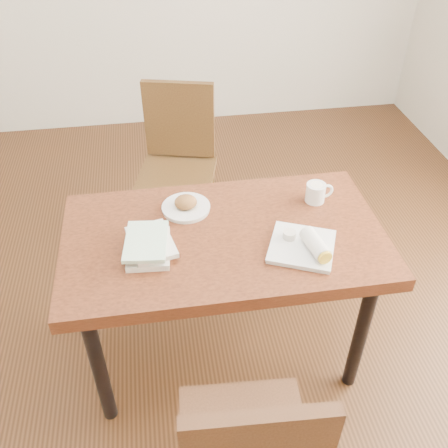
{
  "coord_description": "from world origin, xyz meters",
  "views": [
    {
      "loc": [
        -0.24,
        -1.52,
        2.05
      ],
      "look_at": [
        0.0,
        0.0,
        0.8
      ],
      "focal_mm": 40.0,
      "sensor_mm": 36.0,
      "label": 1
    }
  ],
  "objects": [
    {
      "name": "table",
      "position": [
        0.0,
        0.0,
        0.66
      ],
      "size": [
        1.3,
        0.74,
        0.75
      ],
      "color": "brown",
      "rests_on": "ground"
    },
    {
      "name": "chair_far",
      "position": [
        -0.12,
        0.95,
        0.55
      ],
      "size": [
        0.51,
        0.51,
        0.95
      ],
      "color": "#4C3515",
      "rests_on": "ground"
    },
    {
      "name": "room_walls",
      "position": [
        0.0,
        0.0,
        1.63
      ],
      "size": [
        4.02,
        5.02,
        2.8
      ],
      "color": "beige",
      "rests_on": "ground"
    },
    {
      "name": "book_stack",
      "position": [
        -0.3,
        -0.06,
        0.78
      ],
      "size": [
        0.21,
        0.27,
        0.06
      ],
      "color": "white",
      "rests_on": "table"
    },
    {
      "name": "ground",
      "position": [
        0.0,
        0.0,
        -0.01
      ],
      "size": [
        4.0,
        5.0,
        0.01
      ],
      "primitive_type": "cube",
      "color": "#472814",
      "rests_on": "ground"
    },
    {
      "name": "plate_scone",
      "position": [
        -0.14,
        0.18,
        0.77
      ],
      "size": [
        0.21,
        0.21,
        0.07
      ],
      "color": "white",
      "rests_on": "table"
    },
    {
      "name": "coffee_mug",
      "position": [
        0.43,
        0.16,
        0.79
      ],
      "size": [
        0.13,
        0.08,
        0.09
      ],
      "color": "white",
      "rests_on": "table"
    },
    {
      "name": "plate_burrito",
      "position": [
        0.3,
        -0.15,
        0.78
      ],
      "size": [
        0.32,
        0.32,
        0.08
      ],
      "color": "white",
      "rests_on": "table"
    }
  ]
}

